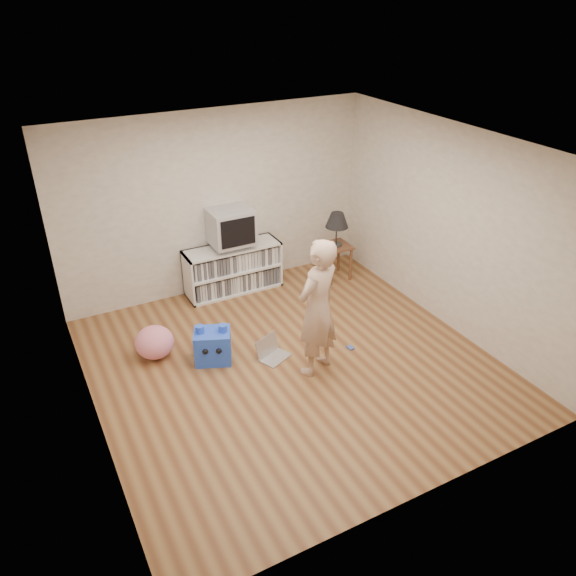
% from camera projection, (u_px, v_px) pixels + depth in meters
% --- Properties ---
extents(ground, '(4.50, 4.50, 0.00)m').
position_uv_depth(ground, '(292.00, 364.00, 6.73)').
color(ground, brown).
rests_on(ground, ground).
extents(walls, '(4.52, 4.52, 2.60)m').
position_uv_depth(walls, '(293.00, 268.00, 6.10)').
color(walls, beige).
rests_on(walls, ground).
extents(ceiling, '(4.50, 4.50, 0.01)m').
position_uv_depth(ceiling, '(293.00, 149.00, 5.47)').
color(ceiling, white).
rests_on(ceiling, walls).
extents(media_unit, '(1.40, 0.45, 0.70)m').
position_uv_depth(media_unit, '(233.00, 268.00, 8.17)').
color(media_unit, white).
rests_on(media_unit, ground).
extents(dvd_deck, '(0.45, 0.35, 0.07)m').
position_uv_depth(dvd_deck, '(232.00, 245.00, 7.98)').
color(dvd_deck, gray).
rests_on(dvd_deck, media_unit).
extents(crt_tv, '(0.60, 0.53, 0.50)m').
position_uv_depth(crt_tv, '(231.00, 226.00, 7.83)').
color(crt_tv, '#A9A9AE').
rests_on(crt_tv, dvd_deck).
extents(side_table, '(0.42, 0.42, 0.55)m').
position_uv_depth(side_table, '(336.00, 253.00, 8.47)').
color(side_table, brown).
rests_on(side_table, ground).
extents(table_lamp, '(0.34, 0.34, 0.52)m').
position_uv_depth(table_lamp, '(337.00, 221.00, 8.21)').
color(table_lamp, '#333333').
rests_on(table_lamp, side_table).
extents(person, '(0.72, 0.60, 1.67)m').
position_uv_depth(person, '(317.00, 308.00, 6.24)').
color(person, '#CDA78C').
rests_on(person, ground).
extents(laptop, '(0.45, 0.41, 0.25)m').
position_uv_depth(laptop, '(271.00, 352.00, 6.83)').
color(laptop, silver).
rests_on(laptop, ground).
extents(playing_cards, '(0.07, 0.09, 0.02)m').
position_uv_depth(playing_cards, '(350.00, 348.00, 7.01)').
color(playing_cards, '#455BB9').
rests_on(playing_cards, ground).
extents(plush_blue, '(0.52, 0.48, 0.49)m').
position_uv_depth(plush_blue, '(213.00, 346.00, 6.70)').
color(plush_blue, blue).
rests_on(plush_blue, ground).
extents(plush_pink, '(0.56, 0.56, 0.40)m').
position_uv_depth(plush_pink, '(155.00, 342.00, 6.78)').
color(plush_pink, pink).
rests_on(plush_pink, ground).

